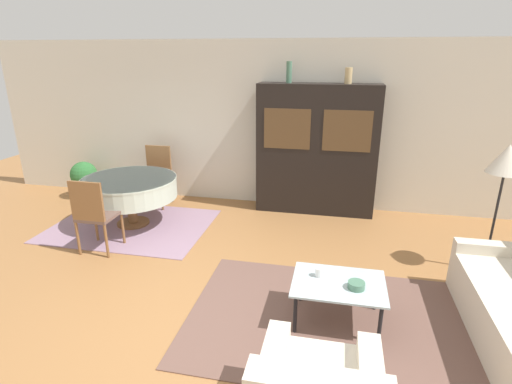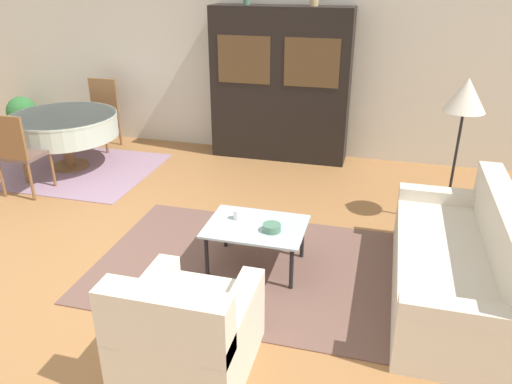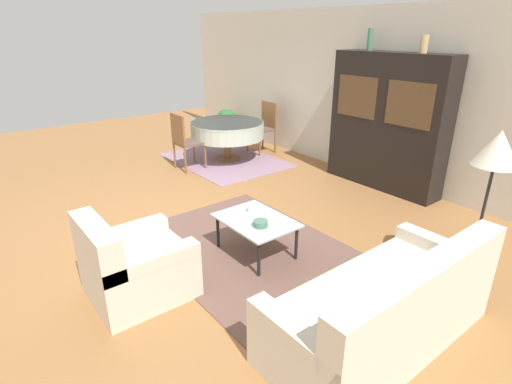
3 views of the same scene
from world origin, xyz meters
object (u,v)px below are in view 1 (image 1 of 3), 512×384
object	(u,v)px
coffee_table	(338,287)
bowl	(356,285)
dining_chair_far	(157,172)
cup	(319,272)
dining_chair_near	(94,212)
potted_plant	(84,177)
display_cabinet	(316,150)
vase_short	(348,76)
dining_table	(130,188)
vase_tall	(289,72)
floor_lamp	(506,164)

from	to	relation	value
coffee_table	bowl	distance (m)	0.19
dining_chair_far	cup	size ratio (longest dim) A/B	11.14
dining_chair_near	potted_plant	distance (m)	2.36
display_cabinet	cup	bearing A→B (deg)	-85.20
display_cabinet	vase_short	xyz separation A→B (m)	(0.41, 0.00, 1.14)
display_cabinet	dining_table	distance (m)	2.93
dining_chair_near	dining_table	bearing A→B (deg)	90.00
cup	bowl	bearing A→B (deg)	-21.97
dining_chair_near	vase_short	size ratio (longest dim) A/B	4.26
coffee_table	potted_plant	bearing A→B (deg)	149.22
dining_table	potted_plant	world-z (taller)	dining_table
bowl	vase_short	bearing A→B (deg)	93.34
dining_chair_far	vase_tall	size ratio (longest dim) A/B	3.13
floor_lamp	cup	world-z (taller)	floor_lamp
floor_lamp	potted_plant	world-z (taller)	floor_lamp
display_cabinet	vase_tall	bearing A→B (deg)	179.89
floor_lamp	bowl	world-z (taller)	floor_lamp
dining_table	potted_plant	size ratio (longest dim) A/B	2.10
coffee_table	potted_plant	world-z (taller)	potted_plant
dining_table	vase_short	xyz separation A→B (m)	(3.07, 1.15, 1.58)
bowl	vase_tall	xyz separation A→B (m)	(-1.05, 2.95, 1.75)
bowl	potted_plant	world-z (taller)	potted_plant
potted_plant	vase_short	bearing A→B (deg)	2.55
vase_short	dining_table	bearing A→B (deg)	-159.42
dining_table	floor_lamp	xyz separation A→B (m)	(4.82, -0.38, 0.73)
coffee_table	dining_table	xyz separation A→B (m)	(-3.09, 1.74, 0.21)
dining_chair_near	bowl	distance (m)	3.36
display_cabinet	cup	size ratio (longest dim) A/B	22.97
potted_plant	dining_chair_near	bearing A→B (deg)	-52.62
vase_tall	dining_chair_near	bearing A→B (deg)	-136.58
dining_chair_far	floor_lamp	distance (m)	5.05
dining_chair_near	cup	bearing A→B (deg)	-14.37
floor_lamp	dining_chair_far	bearing A→B (deg)	164.90
floor_lamp	dining_chair_near	bearing A→B (deg)	-173.65
vase_short	dining_chair_far	bearing A→B (deg)	-175.62
dining_table	bowl	world-z (taller)	dining_table
vase_tall	dining_table	bearing A→B (deg)	-152.22
dining_chair_near	floor_lamp	distance (m)	4.91
dining_chair_near	dining_chair_far	bearing A→B (deg)	90.00
cup	bowl	size ratio (longest dim) A/B	0.57
dining_chair_far	bowl	world-z (taller)	dining_chair_far
dining_chair_near	potted_plant	xyz separation A→B (m)	(-1.43, 1.87, -0.18)
potted_plant	vase_tall	bearing A→B (deg)	3.17
vase_short	potted_plant	distance (m)	4.85
floor_lamp	potted_plant	size ratio (longest dim) A/B	2.34
floor_lamp	vase_tall	xyz separation A→B (m)	(-2.63, 1.54, 0.89)
coffee_table	display_cabinet	distance (m)	2.99
floor_lamp	cup	xyz separation A→B (m)	(-1.92, -1.28, -0.85)
dining_table	coffee_table	bearing A→B (deg)	-29.36
display_cabinet	vase_tall	distance (m)	1.27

